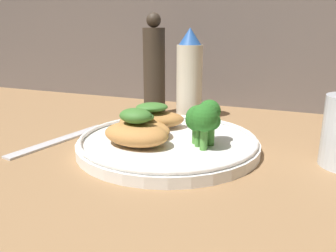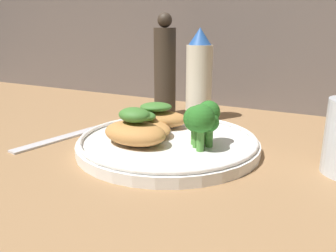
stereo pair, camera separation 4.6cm
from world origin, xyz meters
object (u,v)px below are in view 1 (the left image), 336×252
Objects in this scene: pepper_grinder at (154,70)px; sauce_bottle at (189,77)px; plate at (168,142)px; broccoli_bunch at (203,119)px.

sauce_bottle is at bearing 0.00° from pepper_grinder.
plate is 6.63cm from broccoli_bunch.
sauce_bottle reaches higher than plate.
pepper_grinder is (-7.22, -0.00, 0.98)cm from sauce_bottle.
broccoli_bunch is 19.83cm from sauce_bottle.
plate is at bearing -59.62° from pepper_grinder.
broccoli_bunch is 0.32× the size of pepper_grinder.
broccoli_bunch reaches higher than plate.
sauce_bottle is at bearing 114.29° from broccoli_bunch.
broccoli_bunch is 23.85cm from pepper_grinder.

